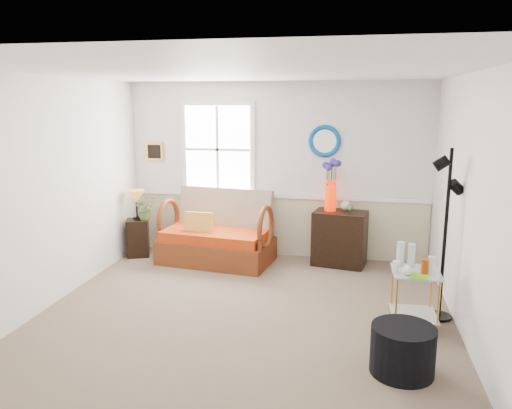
% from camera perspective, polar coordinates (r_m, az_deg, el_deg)
% --- Properties ---
extents(floor, '(4.50, 5.00, 0.01)m').
position_cam_1_polar(floor, '(5.46, -1.85, -13.39)').
color(floor, brown).
rests_on(floor, ground).
extents(ceiling, '(4.50, 5.00, 0.01)m').
position_cam_1_polar(ceiling, '(4.95, -2.05, 14.99)').
color(ceiling, white).
rests_on(ceiling, walls).
extents(walls, '(4.51, 5.01, 2.60)m').
position_cam_1_polar(walls, '(5.05, -1.95, 0.09)').
color(walls, silver).
rests_on(walls, floor).
extents(wainscot, '(4.46, 0.02, 0.90)m').
position_cam_1_polar(wainscot, '(7.61, 2.32, -2.47)').
color(wainscot, '#C4B996').
rests_on(wainscot, walls).
extents(chair_rail, '(4.46, 0.04, 0.06)m').
position_cam_1_polar(chair_rail, '(7.50, 2.33, 1.00)').
color(chair_rail, white).
rests_on(chair_rail, walls).
extents(window, '(1.14, 0.06, 1.44)m').
position_cam_1_polar(window, '(7.59, -4.39, 6.29)').
color(window, white).
rests_on(window, walls).
extents(picture, '(0.28, 0.03, 0.28)m').
position_cam_1_polar(picture, '(7.94, -11.52, 5.96)').
color(picture, gold).
rests_on(picture, walls).
extents(mirror, '(0.47, 0.07, 0.47)m').
position_cam_1_polar(mirror, '(7.33, 7.86, 7.19)').
color(mirror, '#09659F').
rests_on(mirror, walls).
extents(loveseat, '(1.70, 1.10, 1.04)m').
position_cam_1_polar(loveseat, '(7.27, -4.59, -2.63)').
color(loveseat, brown).
rests_on(loveseat, floor).
extents(throw_pillow, '(0.42, 0.13, 0.41)m').
position_cam_1_polar(throw_pillow, '(7.25, -6.59, -2.50)').
color(throw_pillow, '#BD6E1F').
rests_on(throw_pillow, loveseat).
extents(lamp_stand, '(0.41, 0.41, 0.56)m').
position_cam_1_polar(lamp_stand, '(7.80, -13.32, -3.71)').
color(lamp_stand, black).
rests_on(lamp_stand, floor).
extents(table_lamp, '(0.32, 0.32, 0.45)m').
position_cam_1_polar(table_lamp, '(7.68, -13.51, -0.05)').
color(table_lamp, gold).
rests_on(table_lamp, lamp_stand).
extents(potted_plant, '(0.45, 0.46, 0.27)m').
position_cam_1_polar(potted_plant, '(7.69, -12.52, -0.67)').
color(potted_plant, '#4F723A').
rests_on(potted_plant, lamp_stand).
extents(cabinet, '(0.80, 0.59, 0.78)m').
position_cam_1_polar(cabinet, '(7.26, 9.54, -3.82)').
color(cabinet, black).
rests_on(cabinet, floor).
extents(flower_vase, '(0.22, 0.22, 0.73)m').
position_cam_1_polar(flower_vase, '(7.15, 8.56, 2.17)').
color(flower_vase, red).
rests_on(flower_vase, cabinet).
extents(side_table, '(0.49, 0.49, 0.61)m').
position_cam_1_polar(side_table, '(5.52, 17.64, -10.26)').
color(side_table, gold).
rests_on(side_table, floor).
extents(tabletop_items, '(0.49, 0.49, 0.27)m').
position_cam_1_polar(tabletop_items, '(5.37, 17.58, -5.91)').
color(tabletop_items, silver).
rests_on(tabletop_items, side_table).
extents(floor_lamp, '(0.27, 0.27, 1.85)m').
position_cam_1_polar(floor_lamp, '(5.63, 20.80, -3.35)').
color(floor_lamp, black).
rests_on(floor_lamp, floor).
extents(ottoman, '(0.61, 0.61, 0.42)m').
position_cam_1_polar(ottoman, '(4.66, 16.41, -15.65)').
color(ottoman, black).
rests_on(ottoman, floor).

